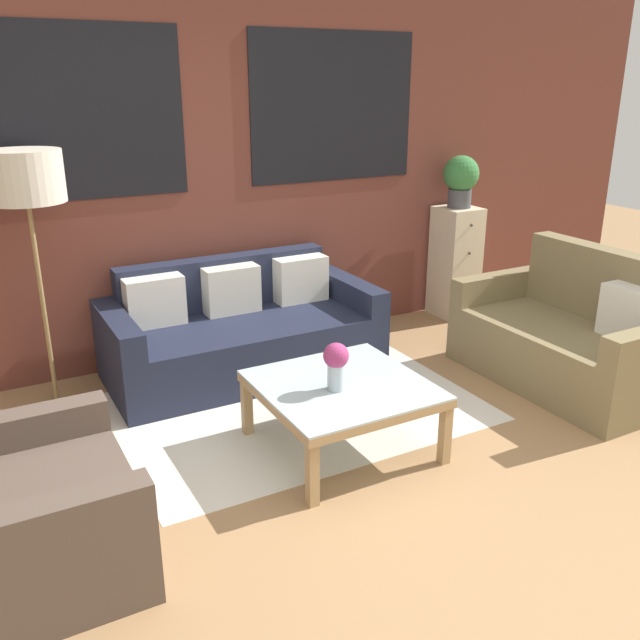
# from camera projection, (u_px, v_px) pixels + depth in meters

# --- Properties ---
(ground_plane) EXTENTS (16.00, 16.00, 0.00)m
(ground_plane) POSITION_uv_depth(u_px,v_px,m) (405.00, 506.00, 3.37)
(ground_plane) COLOR #9E754C
(wall_back_brick) EXTENTS (8.40, 0.09, 2.80)m
(wall_back_brick) POSITION_uv_depth(u_px,v_px,m) (217.00, 166.00, 4.91)
(wall_back_brick) COLOR brown
(wall_back_brick) RESTS_ON ground_plane
(rug) EXTENTS (2.25, 1.62, 0.00)m
(rug) POSITION_uv_depth(u_px,v_px,m) (297.00, 407.00, 4.39)
(rug) COLOR silver
(rug) RESTS_ON ground_plane
(couch_dark) EXTENTS (1.91, 0.88, 0.78)m
(couch_dark) POSITION_uv_depth(u_px,v_px,m) (241.00, 333.00, 4.86)
(couch_dark) COLOR #1E2338
(couch_dark) RESTS_ON ground_plane
(settee_vintage) EXTENTS (0.80, 1.48, 0.92)m
(settee_vintage) POSITION_uv_depth(u_px,v_px,m) (569.00, 340.00, 4.66)
(settee_vintage) COLOR olive
(settee_vintage) RESTS_ON ground_plane
(armchair_corner) EXTENTS (0.80, 0.95, 0.84)m
(armchair_corner) POSITION_uv_depth(u_px,v_px,m) (27.00, 515.00, 2.85)
(armchair_corner) COLOR brown
(armchair_corner) RESTS_ON ground_plane
(coffee_table) EXTENTS (0.90, 0.90, 0.40)m
(coffee_table) POSITION_uv_depth(u_px,v_px,m) (342.00, 393.00, 3.80)
(coffee_table) COLOR silver
(coffee_table) RESTS_ON ground_plane
(floor_lamp) EXTENTS (0.45, 0.45, 1.62)m
(floor_lamp) POSITION_uv_depth(u_px,v_px,m) (26.00, 185.00, 3.96)
(floor_lamp) COLOR olive
(floor_lamp) RESTS_ON ground_plane
(drawer_cabinet) EXTENTS (0.33, 0.37, 0.97)m
(drawer_cabinet) POSITION_uv_depth(u_px,v_px,m) (455.00, 262.00, 5.95)
(drawer_cabinet) COLOR beige
(drawer_cabinet) RESTS_ON ground_plane
(potted_plant) EXTENTS (0.30, 0.30, 0.44)m
(potted_plant) POSITION_uv_depth(u_px,v_px,m) (461.00, 178.00, 5.70)
(potted_plant) COLOR #47474C
(potted_plant) RESTS_ON drawer_cabinet
(flower_vase) EXTENTS (0.14, 0.14, 0.27)m
(flower_vase) POSITION_uv_depth(u_px,v_px,m) (336.00, 363.00, 3.65)
(flower_vase) COLOR #ADBCC6
(flower_vase) RESTS_ON coffee_table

